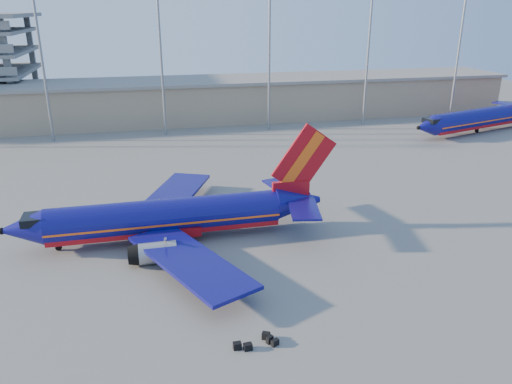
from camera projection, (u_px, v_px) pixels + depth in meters
ground at (240, 233)px, 53.04m from camera, size 220.00×220.00×0.00m
terminal_building at (232, 98)px, 106.64m from camera, size 122.00×16.00×8.50m
light_mast_row at (216, 37)px, 90.02m from camera, size 101.60×1.60×28.65m
aircraft_main at (174, 217)px, 50.90m from camera, size 33.74×32.50×11.43m
aircraft_second at (482, 118)px, 95.36m from camera, size 34.35×17.47×11.96m
luggage_pile at (257, 342)px, 35.30m from camera, size 3.30×1.44×0.55m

